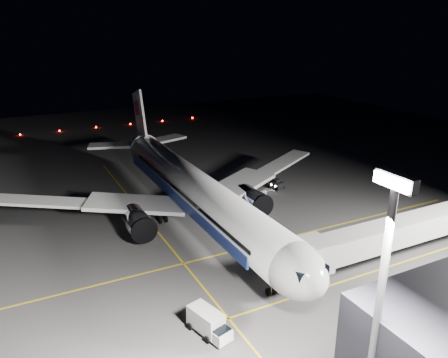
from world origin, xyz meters
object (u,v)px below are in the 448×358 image
(safety_cone_a, at_px, (241,203))
(floodlight_mast_south, at_px, (377,315))
(airliner, at_px, (192,188))
(jet_bridge, at_px, (406,229))
(safety_cone_b, at_px, (222,213))
(baggage_tug, at_px, (276,184))
(safety_cone_c, at_px, (233,204))
(service_truck, at_px, (209,323))

(safety_cone_a, bearing_deg, floodlight_mast_south, -19.60)
(airliner, distance_m, jet_bridge, 29.31)
(safety_cone_b, bearing_deg, floodlight_mast_south, -14.72)
(baggage_tug, height_order, safety_cone_c, baggage_tug)
(airliner, relative_size, jet_bridge, 1.79)
(airliner, distance_m, baggage_tug, 20.16)
(jet_bridge, xyz_separation_m, safety_cone_c, (-25.32, -9.98, -4.25))
(baggage_tug, bearing_deg, airliner, -84.51)
(baggage_tug, xyz_separation_m, safety_cone_c, (3.68, -10.70, -0.48))
(floodlight_mast_south, bearing_deg, baggage_tug, 152.20)
(baggage_tug, xyz_separation_m, safety_cone_a, (3.93, -9.44, -0.48))
(jet_bridge, distance_m, safety_cone_b, 26.89)
(jet_bridge, height_order, floodlight_mast_south, floodlight_mast_south)
(service_truck, bearing_deg, floodlight_mast_south, -6.46)
(jet_bridge, bearing_deg, floodlight_mast_south, -53.21)
(safety_cone_b, relative_size, safety_cone_c, 0.92)
(safety_cone_a, bearing_deg, jet_bridge, 19.20)
(safety_cone_c, bearing_deg, safety_cone_a, 78.84)
(airliner, bearing_deg, baggage_tug, 107.53)
(airliner, relative_size, safety_cone_a, 90.67)
(airliner, relative_size, safety_cone_c, 93.08)
(baggage_tug, bearing_deg, floodlight_mast_south, -39.84)
(jet_bridge, distance_m, baggage_tug, 29.26)
(floodlight_mast_south, relative_size, safety_cone_b, 34.20)
(jet_bridge, distance_m, safety_cone_c, 27.55)
(airliner, relative_size, service_truck, 12.16)
(safety_cone_b, bearing_deg, safety_cone_c, 125.30)
(safety_cone_a, xyz_separation_m, safety_cone_b, (2.10, -4.58, -0.04))
(airliner, height_order, floodlight_mast_south, floodlight_mast_south)
(safety_cone_b, bearing_deg, airliner, -91.27)
(airliner, bearing_deg, safety_cone_a, 102.10)
(airliner, distance_m, safety_cone_c, 9.67)
(floodlight_mast_south, height_order, safety_cone_a, floodlight_mast_south)
(jet_bridge, xyz_separation_m, safety_cone_a, (-25.07, -8.73, -4.24))
(jet_bridge, relative_size, service_truck, 6.81)
(baggage_tug, bearing_deg, safety_cone_c, -83.04)
(service_truck, distance_m, safety_cone_c, 31.44)
(baggage_tug, bearing_deg, safety_cone_a, -79.44)
(floodlight_mast_south, bearing_deg, safety_cone_a, 160.40)
(floodlight_mast_south, distance_m, baggage_tug, 54.38)
(airliner, xyz_separation_m, safety_cone_c, (-2.25, 8.07, -4.83))
(safety_cone_a, bearing_deg, safety_cone_c, -101.16)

